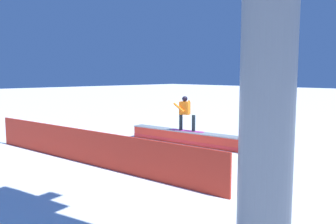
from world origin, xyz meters
TOP-DOWN VIEW (x-y plane):
  - ground_plane at (0.00, 0.00)m, footprint 120.00×120.00m
  - grind_box at (0.00, 0.00)m, footprint 5.13×1.20m
  - snowboarder at (-0.05, 0.00)m, footprint 1.46×0.65m
  - safety_fence at (0.00, 4.48)m, footprint 9.83×1.40m
  - trail_marker at (-3.37, -0.27)m, footprint 0.40×0.10m

SIDE VIEW (x-z plane):
  - ground_plane at x=0.00m, z-range 0.00..0.00m
  - grind_box at x=0.00m, z-range -0.02..0.49m
  - safety_fence at x=0.00m, z-range 0.00..1.06m
  - trail_marker at x=-3.37m, z-range 0.07..2.08m
  - snowboarder at x=-0.05m, z-range 0.57..1.97m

